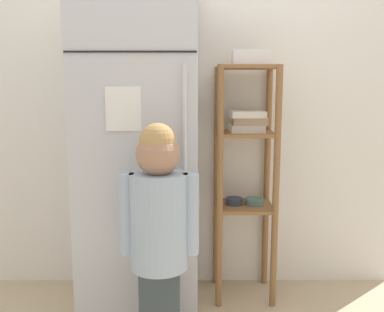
% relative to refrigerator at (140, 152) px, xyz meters
% --- Properties ---
extents(ground_plane, '(6.00, 6.00, 0.00)m').
position_rel_refrigerator_xyz_m(ground_plane, '(0.26, -0.02, -0.88)').
color(ground_plane, tan).
extents(kitchen_wall_back, '(2.53, 0.03, 2.26)m').
position_rel_refrigerator_xyz_m(kitchen_wall_back, '(0.26, 0.33, 0.25)').
color(kitchen_wall_back, silver).
rests_on(kitchen_wall_back, ground).
extents(refrigerator, '(0.61, 0.63, 1.76)m').
position_rel_refrigerator_xyz_m(refrigerator, '(0.00, 0.00, 0.00)').
color(refrigerator, silver).
rests_on(refrigerator, ground).
extents(child_standing, '(0.35, 0.26, 1.07)m').
position_rel_refrigerator_xyz_m(child_standing, '(0.13, -0.48, -0.23)').
color(child_standing, '#3B464A').
rests_on(child_standing, ground).
extents(pantry_shelf_unit, '(0.34, 0.32, 1.34)m').
position_rel_refrigerator_xyz_m(pantry_shelf_unit, '(0.58, 0.14, -0.05)').
color(pantry_shelf_unit, olive).
rests_on(pantry_shelf_unit, ground).
extents(fruit_bin, '(0.20, 0.14, 0.08)m').
position_rel_refrigerator_xyz_m(fruit_bin, '(0.61, 0.12, 0.49)').
color(fruit_bin, white).
rests_on(fruit_bin, pantry_shelf_unit).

